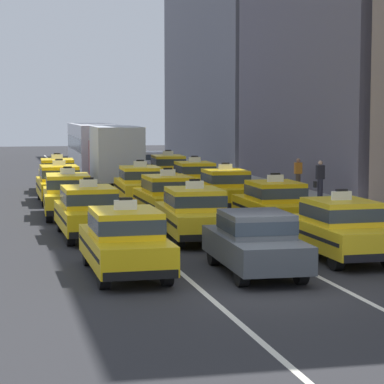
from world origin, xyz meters
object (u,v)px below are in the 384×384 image
Objects in this scene: taxi_left_fourth at (59,183)px; taxi_right_fifth at (168,170)px; taxi_left_third at (68,194)px; taxi_right_second at (274,204)px; taxi_left_fifth at (57,174)px; taxi_center_fourth at (140,184)px; sedan_right_sixth at (152,163)px; box_truck_center_fifth at (114,155)px; fire_hydrant at (367,220)px; taxi_right_nearest at (339,228)px; pedestrian_near_crosswalk at (298,174)px; taxi_left_nearest at (125,241)px; bus_center_sixth at (94,146)px; taxi_center_third at (167,196)px; taxi_right_fourth at (194,178)px; pedestrian_mid_block at (320,180)px; taxi_right_third at (225,189)px; sedan_center_nearest at (255,241)px; taxi_center_second at (194,213)px; taxi_left_second at (88,211)px.

taxi_left_fourth is 9.67m from taxi_right_fifth.
taxi_left_third is 1.01× the size of taxi_right_second.
taxi_right_fifth is (6.11, 2.06, 0.00)m from taxi_left_fifth.
sedan_right_sixth is (3.27, 14.72, -0.03)m from taxi_center_fourth.
box_truck_center_fifth is 19.52m from fire_hydrant.
taxi_right_nearest is 18.37m from pedestrian_near_crosswalk.
bus_center_sixth is at bearing 84.67° from taxi_left_nearest.
taxi_center_third is 8.46m from taxi_right_fourth.
taxi_right_second is (6.24, 6.93, 0.00)m from taxi_left_nearest.
taxi_left_third is at bearing -92.03° from taxi_left_fifth.
taxi_center_third is 8.74m from pedestrian_mid_block.
pedestrian_near_crosswalk is (5.16, 11.55, 0.09)m from taxi_right_second.
taxi_right_third is 5.37m from taxi_right_fourth.
pedestrian_mid_block is (7.73, 15.01, 0.17)m from sedan_center_nearest.
taxi_left_third is 6.35× the size of fire_hydrant.
taxi_right_second is 0.99× the size of taxi_right_fifth.
taxi_right_second is 11.36m from taxi_right_fourth.
taxi_left_nearest is 1.00× the size of taxi_right_second.
taxi_center_second is 28.41m from bus_center_sixth.
fire_hydrant is (9.08, -7.22, -0.33)m from taxi_left_third.
taxi_right_second is (3.18, -8.76, 0.00)m from taxi_center_fourth.
taxi_right_second is at bearing -114.05° from pedestrian_near_crosswalk.
taxi_center_fourth and taxi_right_second have the same top height.
taxi_left_third is (-0.18, 5.52, 0.00)m from taxi_left_second.
sedan_center_nearest is 25.16m from taxi_right_fifth.
taxi_left_fifth is 13.50m from pedestrian_mid_block.
taxi_center_second is 13.55m from taxi_right_fourth.
taxi_left_second is 27.27m from bus_center_sixth.
bus_center_sixth is at bearing 100.97° from fire_hydrant.
taxi_left_nearest is 6.14m from taxi_right_nearest.
pedestrian_near_crosswalk reaches higher than fire_hydrant.
taxi_left_fourth is 0.99× the size of taxi_center_third.
taxi_right_fifth is 19.83m from fire_hydrant.
sedan_right_sixth is (6.35, 8.08, -0.03)m from taxi_left_fifth.
bus_center_sixth reaches higher than taxi_right_fourth.
taxi_center_third is at bearing -110.24° from taxi_right_fourth.
taxi_right_fourth is (3.08, -5.09, -0.90)m from box_truck_center_fifth.
box_truck_center_fifth is (3.42, 11.42, 0.90)m from taxi_left_third.
sedan_center_nearest is at bearing -95.80° from sedan_right_sixth.
taxi_left_fifth is at bearing 112.11° from taxi_right_second.
taxi_left_third is (-0.38, 11.96, 0.00)m from taxi_left_nearest.
pedestrian_near_crosswalk is at bearing 28.98° from taxi_left_third.
pedestrian_mid_block is (10.93, -7.91, 0.14)m from taxi_left_fifth.
taxi_left_fifth is 10.28m from sedan_right_sixth.
sedan_center_nearest is 31.17m from sedan_right_sixth.
taxi_left_third is 2.67× the size of pedestrian_mid_block.
fire_hydrant is at bearing 44.05° from sedan_center_nearest.
box_truck_center_fifth is (3.04, 23.38, 0.90)m from taxi_left_nearest.
taxi_right_third is 1.07× the size of sedan_right_sixth.
taxi_left_second is 5.52m from taxi_left_third.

